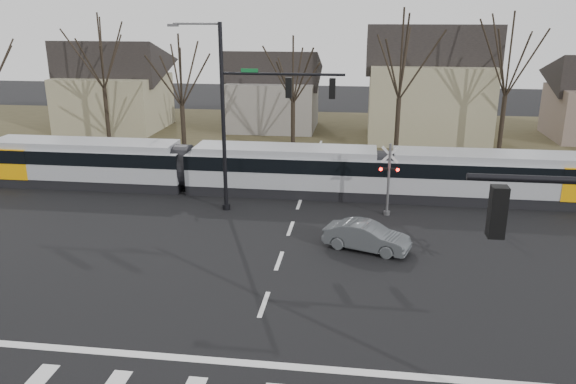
# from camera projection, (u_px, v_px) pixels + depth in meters

# --- Properties ---
(ground) EXTENTS (140.00, 140.00, 0.00)m
(ground) POSITION_uv_depth(u_px,v_px,m) (254.00, 333.00, 19.55)
(ground) COLOR black
(grass_verge) EXTENTS (140.00, 28.00, 0.01)m
(grass_verge) POSITION_uv_depth(u_px,v_px,m) (322.00, 138.00, 49.76)
(grass_verge) COLOR #38331E
(grass_verge) RESTS_ON ground
(stop_line) EXTENTS (28.00, 0.35, 0.01)m
(stop_line) POSITION_uv_depth(u_px,v_px,m) (243.00, 363.00, 17.84)
(stop_line) COLOR silver
(stop_line) RESTS_ON ground
(lane_dashes) EXTENTS (0.18, 30.00, 0.01)m
(lane_dashes) POSITION_uv_depth(u_px,v_px,m) (303.00, 193.00, 34.65)
(lane_dashes) COLOR silver
(lane_dashes) RESTS_ON ground
(rail_pair) EXTENTS (90.00, 1.52, 0.06)m
(rail_pair) POSITION_uv_depth(u_px,v_px,m) (303.00, 194.00, 34.45)
(rail_pair) COLOR #59595E
(rail_pair) RESTS_ON ground
(tram) EXTENTS (38.27, 2.84, 2.90)m
(tram) POSITION_uv_depth(u_px,v_px,m) (282.00, 168.00, 34.33)
(tram) COLOR gray
(tram) RESTS_ON ground
(sedan) EXTENTS (3.76, 4.83, 1.32)m
(sedan) POSITION_uv_depth(u_px,v_px,m) (367.00, 236.00, 26.22)
(sedan) COLOR #4D5154
(sedan) RESTS_ON ground
(signal_pole_far) EXTENTS (9.28, 0.44, 10.20)m
(signal_pole_far) POSITION_uv_depth(u_px,v_px,m) (252.00, 110.00, 29.92)
(signal_pole_far) COLOR black
(signal_pole_far) RESTS_ON ground
(rail_crossing_signal) EXTENTS (1.08, 0.36, 4.00)m
(rail_crossing_signal) POSITION_uv_depth(u_px,v_px,m) (388.00, 182.00, 30.42)
(rail_crossing_signal) COLOR #59595B
(rail_crossing_signal) RESTS_ON ground
(tree_row) EXTENTS (59.20, 7.20, 10.00)m
(tree_row) POSITION_uv_depth(u_px,v_px,m) (344.00, 91.00, 42.32)
(tree_row) COLOR black
(tree_row) RESTS_ON ground
(house_a) EXTENTS (9.72, 8.64, 8.60)m
(house_a) POSITION_uv_depth(u_px,v_px,m) (113.00, 82.00, 52.81)
(house_a) COLOR gray
(house_a) RESTS_ON ground
(house_b) EXTENTS (8.64, 7.56, 7.65)m
(house_b) POSITION_uv_depth(u_px,v_px,m) (273.00, 87.00, 52.96)
(house_b) COLOR slate
(house_b) RESTS_ON ground
(house_c) EXTENTS (10.80, 8.64, 10.10)m
(house_c) POSITION_uv_depth(u_px,v_px,m) (429.00, 79.00, 47.98)
(house_c) COLOR gray
(house_c) RESTS_ON ground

